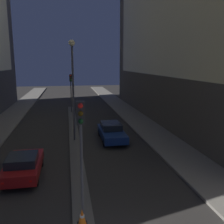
# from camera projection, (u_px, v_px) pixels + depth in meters

# --- Properties ---
(median_strip) EXTENTS (0.87, 29.44, 0.13)m
(median_strip) POSITION_uv_depth(u_px,v_px,m) (74.00, 136.00, 22.17)
(median_strip) COLOR #56544F
(median_strip) RESTS_ON ground
(traffic_light_near) EXTENTS (0.32, 0.42, 4.86)m
(traffic_light_near) POSITION_uv_depth(u_px,v_px,m) (81.00, 134.00, 9.73)
(traffic_light_near) COLOR #4C4C51
(traffic_light_near) RESTS_ON median_strip
(traffic_light_mid) EXTENTS (0.32, 0.42, 4.86)m
(traffic_light_mid) POSITION_uv_depth(u_px,v_px,m) (71.00, 85.00, 31.62)
(traffic_light_mid) COLOR #4C4C51
(traffic_light_mid) RESTS_ON median_strip
(street_lamp) EXTENTS (0.49, 0.49, 8.05)m
(street_lamp) POSITION_uv_depth(u_px,v_px,m) (73.00, 75.00, 19.68)
(street_lamp) COLOR #4C4C51
(street_lamp) RESTS_ON median_strip
(traffic_cone_near) EXTENTS (0.40, 0.40, 0.68)m
(traffic_cone_near) POSITION_uv_depth(u_px,v_px,m) (82.00, 217.00, 9.80)
(traffic_cone_near) COLOR black
(traffic_cone_near) RESTS_ON median_strip
(car_left_lane) EXTENTS (1.88, 4.12, 1.37)m
(car_left_lane) POSITION_uv_depth(u_px,v_px,m) (23.00, 165.00, 14.17)
(car_left_lane) COLOR maroon
(car_left_lane) RESTS_ON ground
(car_right_lane) EXTENTS (1.85, 4.67, 1.44)m
(car_right_lane) POSITION_uv_depth(u_px,v_px,m) (112.00, 132.00, 20.94)
(car_right_lane) COLOR navy
(car_right_lane) RESTS_ON ground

